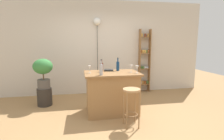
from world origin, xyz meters
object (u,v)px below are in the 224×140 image
object	(u,v)px
spice_shelf	(144,61)
pendant_globe_light	(97,23)
bottle_spirits_clear	(101,69)
plant_stool	(45,97)
wine_glass_left	(131,67)
potted_plant	(43,70)
bottle_soda_blue	(118,66)
wine_glass_right	(137,68)
cookbook	(109,70)
bottle_sauce_amber	(102,67)
wine_glass_center	(90,68)
bar_stool	(131,99)

from	to	relation	value
spice_shelf	pendant_globe_light	size ratio (longest dim) A/B	0.86
bottle_spirits_clear	plant_stool	bearing A→B (deg)	142.77
bottle_spirits_clear	wine_glass_left	size ratio (longest dim) A/B	1.91
bottle_spirits_clear	potted_plant	bearing A→B (deg)	142.77
spice_shelf	potted_plant	size ratio (longest dim) A/B	2.67
spice_shelf	pendant_globe_light	distance (m)	1.86
spice_shelf	bottle_soda_blue	size ratio (longest dim) A/B	6.48
wine_glass_right	cookbook	distance (m)	0.69
bottle_sauce_amber	wine_glass_left	size ratio (longest dim) A/B	1.69
wine_glass_center	cookbook	bearing A→B (deg)	24.82
bottle_spirits_clear	cookbook	world-z (taller)	bottle_spirits_clear
bottle_spirits_clear	bottle_soda_blue	world-z (taller)	bottle_spirits_clear
spice_shelf	wine_glass_left	bearing A→B (deg)	-120.03
bar_stool	bottle_spirits_clear	bearing A→B (deg)	136.54
bottle_spirits_clear	bottle_sauce_amber	xyz separation A→B (m)	(0.06, 0.43, -0.01)
wine_glass_left	wine_glass_center	bearing A→B (deg)	175.57
potted_plant	bottle_sauce_amber	bearing A→B (deg)	-22.18
plant_stool	wine_glass_right	distance (m)	2.42
plant_stool	potted_plant	bearing A→B (deg)	0.00
wine_glass_left	wine_glass_right	size ratio (longest dim) A/B	1.00
bottle_spirits_clear	wine_glass_right	bearing A→B (deg)	6.61
spice_shelf	cookbook	bearing A→B (deg)	-136.70
plant_stool	bottle_spirits_clear	bearing A→B (deg)	-37.23
bar_stool	potted_plant	xyz separation A→B (m)	(-1.81, 1.47, 0.36)
potted_plant	cookbook	distance (m)	1.63
bottle_sauce_amber	cookbook	bearing A→B (deg)	16.12
plant_stool	wine_glass_right	bearing A→B (deg)	-23.27
wine_glass_right	bar_stool	bearing A→B (deg)	-117.10
potted_plant	pendant_globe_light	bearing A→B (deg)	29.74
bar_stool	plant_stool	world-z (taller)	bar_stool
bar_stool	bottle_sauce_amber	xyz separation A→B (m)	(-0.44, 0.91, 0.48)
wine_glass_left	cookbook	size ratio (longest dim) A/B	0.78
bar_stool	potted_plant	bearing A→B (deg)	140.93
bar_stool	spice_shelf	xyz separation A→B (m)	(1.08, 2.23, 0.47)
wine_glass_center	pendant_globe_light	world-z (taller)	pendant_globe_light
spice_shelf	wine_glass_left	distance (m)	1.79
wine_glass_right	pendant_globe_light	bearing A→B (deg)	111.64
bottle_soda_blue	wine_glass_right	xyz separation A→B (m)	(0.34, -0.40, 0.00)
wine_glass_left	pendant_globe_light	size ratio (longest dim) A/B	0.07
spice_shelf	bottle_spirits_clear	bearing A→B (deg)	-132.08
plant_stool	wine_glass_center	size ratio (longest dim) A/B	2.67
bottle_spirits_clear	wine_glass_center	bearing A→B (deg)	127.61
pendant_globe_light	wine_glass_right	bearing A→B (deg)	-68.36
bottle_soda_blue	pendant_globe_light	distance (m)	1.75
spice_shelf	bottle_sauce_amber	size ratio (longest dim) A/B	7.10
spice_shelf	plant_stool	xyz separation A→B (m)	(-2.89, -0.76, -0.78)
wine_glass_left	cookbook	distance (m)	0.54
plant_stool	cookbook	xyz separation A→B (m)	(1.54, -0.51, 0.71)
potted_plant	wine_glass_left	bearing A→B (deg)	-21.51
bar_stool	wine_glass_right	distance (m)	0.81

